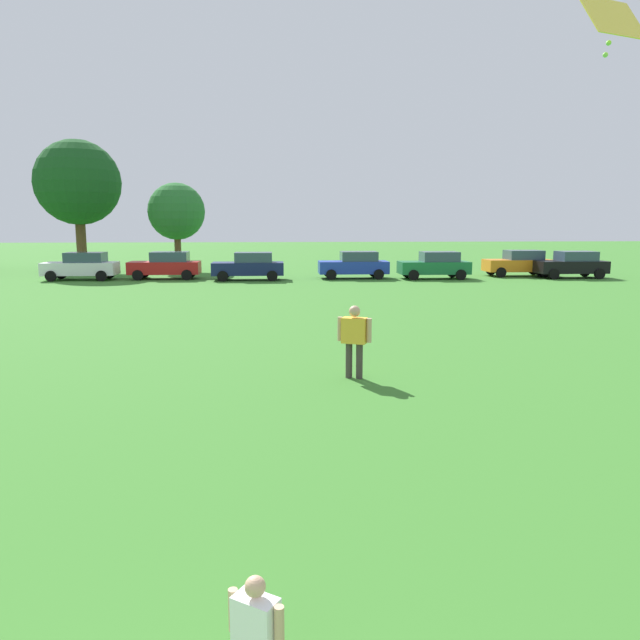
{
  "coord_description": "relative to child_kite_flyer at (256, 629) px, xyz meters",
  "views": [
    {
      "loc": [
        1.41,
        -1.1,
        3.44
      ],
      "look_at": [
        2.21,
        9.4,
        1.74
      ],
      "focal_mm": 33.94,
      "sensor_mm": 36.0,
      "label": 1
    }
  ],
  "objects": [
    {
      "name": "ground_plane",
      "position": [
        -1.25,
        27.18,
        -0.59
      ],
      "size": [
        160.0,
        160.0,
        0.0
      ],
      "primitive_type": "plane",
      "color": "#387528"
    },
    {
      "name": "child_kite_flyer",
      "position": [
        0.0,
        0.0,
        0.0
      ],
      "size": [
        0.4,
        0.33,
        0.99
      ],
      "rotation": [
        0.0,
        0.0,
        -0.6
      ],
      "color": "#4C4C51",
      "rests_on": "ground"
    },
    {
      "name": "adult_bystander",
      "position": [
        1.93,
        9.16,
        0.39
      ],
      "size": [
        0.73,
        0.49,
        1.64
      ],
      "rotation": [
        0.0,
        0.0,
        2.74
      ],
      "color": "#3F3833",
      "rests_on": "ground"
    },
    {
      "name": "kite",
      "position": [
        6.73,
        8.01,
        6.72
      ],
      "size": [
        1.5,
        1.05,
        1.17
      ],
      "color": "yellow"
    },
    {
      "name": "parked_car_white_0",
      "position": [
        -11.46,
        33.84,
        0.27
      ],
      "size": [
        4.3,
        2.02,
        1.68
      ],
      "rotation": [
        0.0,
        0.0,
        3.14
      ],
      "color": "white",
      "rests_on": "ground"
    },
    {
      "name": "parked_car_red_1",
      "position": [
        -6.48,
        34.16,
        0.27
      ],
      "size": [
        4.3,
        2.02,
        1.68
      ],
      "rotation": [
        0.0,
        0.0,
        3.14
      ],
      "color": "red",
      "rests_on": "ground"
    },
    {
      "name": "parked_car_navy_2",
      "position": [
        -1.3,
        33.05,
        0.27
      ],
      "size": [
        4.3,
        2.02,
        1.68
      ],
      "rotation": [
        0.0,
        0.0,
        3.14
      ],
      "color": "#141E4C",
      "rests_on": "ground"
    },
    {
      "name": "parked_car_blue_3",
      "position": [
        5.22,
        33.64,
        0.27
      ],
      "size": [
        4.3,
        2.02,
        1.68
      ],
      "rotation": [
        0.0,
        0.0,
        3.14
      ],
      "color": "#1E38AD",
      "rests_on": "ground"
    },
    {
      "name": "parked_car_green_4",
      "position": [
        10.17,
        32.97,
        0.27
      ],
      "size": [
        4.3,
        2.02,
        1.68
      ],
      "rotation": [
        0.0,
        0.0,
        3.14
      ],
      "color": "#196B38",
      "rests_on": "ground"
    },
    {
      "name": "parked_car_orange_5",
      "position": [
        16.19,
        34.52,
        0.27
      ],
      "size": [
        4.3,
        2.02,
        1.68
      ],
      "rotation": [
        0.0,
        0.0,
        3.14
      ],
      "color": "orange",
      "rests_on": "ground"
    },
    {
      "name": "parked_car_black_6",
      "position": [
        18.93,
        32.93,
        0.27
      ],
      "size": [
        4.3,
        2.02,
        1.68
      ],
      "rotation": [
        0.0,
        0.0,
        3.14
      ],
      "color": "black",
      "rests_on": "ground"
    },
    {
      "name": "tree_center",
      "position": [
        -13.44,
        40.49,
        5.62
      ],
      "size": [
        5.9,
        5.9,
        9.19
      ],
      "color": "brown",
      "rests_on": "ground"
    },
    {
      "name": "tree_far_right",
      "position": [
        -6.67,
        40.34,
        3.64
      ],
      "size": [
        4.02,
        4.02,
        6.26
      ],
      "color": "brown",
      "rests_on": "ground"
    }
  ]
}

